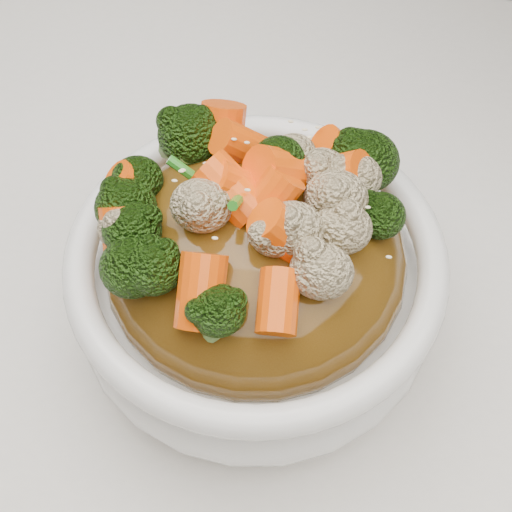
% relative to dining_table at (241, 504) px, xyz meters
% --- Properties ---
extents(dining_table, '(1.20, 0.80, 0.75)m').
position_rel_dining_table_xyz_m(dining_table, '(0.00, 0.00, 0.00)').
color(dining_table, brown).
rests_on(dining_table, floor).
extents(tablecloth, '(1.20, 0.80, 0.04)m').
position_rel_dining_table_xyz_m(tablecloth, '(0.00, 0.00, 0.35)').
color(tablecloth, white).
rests_on(tablecloth, dining_table).
extents(bowl, '(0.28, 0.28, 0.09)m').
position_rel_dining_table_xyz_m(bowl, '(0.01, 0.01, 0.42)').
color(bowl, white).
rests_on(bowl, tablecloth).
extents(sauce_base, '(0.22, 0.22, 0.10)m').
position_rel_dining_table_xyz_m(sauce_base, '(0.01, 0.01, 0.45)').
color(sauce_base, '#54360E').
rests_on(sauce_base, bowl).
extents(carrots, '(0.22, 0.22, 0.05)m').
position_rel_dining_table_xyz_m(carrots, '(0.01, 0.01, 0.51)').
color(carrots, '#FC5508').
rests_on(carrots, sauce_base).
extents(broccoli, '(0.22, 0.22, 0.04)m').
position_rel_dining_table_xyz_m(broccoli, '(0.01, 0.01, 0.51)').
color(broccoli, black).
rests_on(broccoli, sauce_base).
extents(cauliflower, '(0.22, 0.22, 0.04)m').
position_rel_dining_table_xyz_m(cauliflower, '(0.01, 0.01, 0.51)').
color(cauliflower, tan).
rests_on(cauliflower, sauce_base).
extents(scallions, '(0.17, 0.17, 0.02)m').
position_rel_dining_table_xyz_m(scallions, '(0.01, 0.01, 0.51)').
color(scallions, '#23771B').
rests_on(scallions, sauce_base).
extents(sesame_seeds, '(0.20, 0.20, 0.01)m').
position_rel_dining_table_xyz_m(sesame_seeds, '(0.01, 0.01, 0.51)').
color(sesame_seeds, beige).
rests_on(sesame_seeds, sauce_base).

